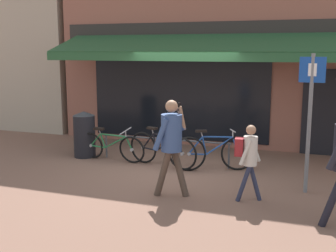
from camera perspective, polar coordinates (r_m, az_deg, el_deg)
The scene contains 11 objects.
ground_plane at distance 9.08m, azimuth 0.14°, elevation -6.02°, with size 160.00×160.00×0.00m, color brown.
shop_front at distance 12.53m, azimuth 7.94°, elevation 12.87°, with size 8.94×4.52×6.29m.
neighbour_building at distance 16.42m, azimuth -19.89°, elevation 12.54°, with size 6.17×4.00×6.74m.
bike_rack_rail at distance 9.57m, azimuth -0.48°, elevation -2.29°, with size 3.06×0.04×0.57m.
bicycle_green at distance 9.83m, azimuth -7.77°, elevation -2.75°, with size 1.74×0.52×0.81m.
bicycle_black at distance 9.28m, azimuth -0.82°, elevation -3.18°, with size 1.72×0.62×0.86m.
bicycle_blue at distance 9.03m, azimuth 6.15°, elevation -3.57°, with size 1.69×0.82×0.89m.
pedestrian_adult at distance 7.28m, azimuth 0.48°, elevation -1.59°, with size 0.63×0.55×1.72m.
pedestrian_child at distance 7.21m, azimuth 10.83°, elevation -3.62°, with size 0.48×0.41×1.33m.
litter_bin at distance 10.30m, azimuth -11.26°, elevation -1.08°, with size 0.53×0.53×1.11m.
parking_sign at distance 7.79m, azimuth 18.69°, elevation 2.16°, with size 0.44×0.07×2.49m.
Camera 1 is at (2.87, -8.23, 2.54)m, focal length 45.00 mm.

